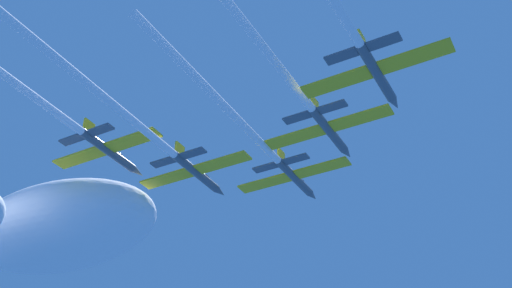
{
  "coord_description": "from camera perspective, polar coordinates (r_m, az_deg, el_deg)",
  "views": [
    {
      "loc": [
        35.9,
        -78.04,
        -49.13
      ],
      "look_at": [
        -0.11,
        -12.14,
        0.18
      ],
      "focal_mm": 44.26,
      "sensor_mm": 36.0,
      "label": 1
    }
  ],
  "objects": [
    {
      "name": "jet_lead",
      "position": [
        89.62,
        0.07,
        0.47
      ],
      "size": [
        18.58,
        48.89,
        3.08
      ],
      "color": "#4C5660"
    },
    {
      "name": "jet_right_outer",
      "position": [
        69.49,
        7.77,
        11.51
      ],
      "size": [
        18.58,
        45.74,
        3.08
      ],
      "color": "#4C5660"
    },
    {
      "name": "jet_left_wing",
      "position": [
        87.41,
        -9.73,
        0.99
      ],
      "size": [
        18.58,
        48.15,
        3.08
      ],
      "color": "#4C5660"
    },
    {
      "name": "jet_left_outer",
      "position": [
        87.42,
        -18.57,
        3.43
      ],
      "size": [
        18.58,
        50.23,
        3.08
      ],
      "color": "#4C5660"
    },
    {
      "name": "jet_right_wing",
      "position": [
        79.74,
        3.18,
        5.6
      ],
      "size": [
        18.58,
        48.26,
        3.08
      ],
      "color": "#4C5660"
    },
    {
      "name": "cloud_puffy",
      "position": [
        110.28,
        -17.32,
        -7.29
      ],
      "size": [
        36.71,
        20.19,
        12.85
      ],
      "primitive_type": "ellipsoid",
      "color": "white"
    }
  ]
}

